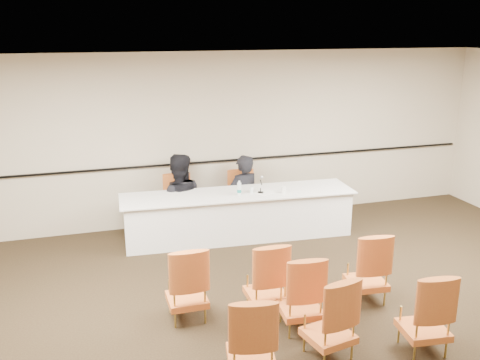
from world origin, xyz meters
The scene contains 21 objects.
floor centered at (0.00, 0.00, 0.00)m, with size 10.00×10.00×0.00m, color black.
ceiling centered at (0.00, 0.00, 3.00)m, with size 10.00×10.00×0.00m, color silver.
wall_back centered at (0.00, 4.00, 1.50)m, with size 10.00×0.04×3.00m, color #BFB196.
wall_rail centered at (0.00, 3.96, 1.10)m, with size 9.80×0.04×0.03m, color black.
panel_table centered at (0.08, 3.07, 0.38)m, with size 3.83×0.88×0.77m, color white, non-canonical shape.
panelist_main centered at (0.34, 3.62, 0.42)m, with size 0.62×0.40×1.69m, color black.
panelist_main_chair centered at (0.34, 3.62, 0.47)m, with size 0.50×0.50×0.95m, color #BF4722, non-canonical shape.
panelist_second centered at (-0.80, 3.69, 0.44)m, with size 0.88×0.69×1.82m, color black.
panelist_second_chair centered at (-0.80, 3.69, 0.47)m, with size 0.50×0.50×0.95m, color #BF4722, non-canonical shape.
papers centered at (0.50, 2.95, 0.77)m, with size 0.30×0.22×0.00m, color white.
microphone centered at (0.43, 2.96, 0.90)m, with size 0.09×0.19×0.26m, color black, non-canonical shape.
water_bottle centered at (0.06, 2.96, 0.89)m, with size 0.07×0.07×0.24m, color #177F7C, non-canonical shape.
drinking_glass centered at (0.30, 3.03, 0.82)m, with size 0.06×0.06×0.10m, color white.
coffee_cup centered at (0.78, 2.84, 0.83)m, with size 0.07×0.07×0.12m, color white.
aud_chair_front_left centered at (-1.27, 0.77, 0.47)m, with size 0.50×0.50×0.95m, color #BF4722, non-canonical shape.
aud_chair_front_mid centered at (-0.32, 0.61, 0.47)m, with size 0.50×0.50×0.95m, color #BF4722, non-canonical shape.
aud_chair_front_right centered at (1.01, 0.53, 0.47)m, with size 0.50×0.50×0.95m, color #BF4722, non-canonical shape.
aud_chair_back_left centered at (-0.90, -0.56, 0.47)m, with size 0.50×0.50×0.95m, color #BF4722, non-canonical shape.
aud_chair_back_mid centered at (0.01, -0.43, 0.47)m, with size 0.50×0.50×0.95m, color #BF4722, non-canonical shape.
aud_chair_back_right centered at (1.04, -0.64, 0.47)m, with size 0.50×0.50×0.95m, color #BF4722, non-canonical shape.
aud_chair_extra centered at (-0.06, 0.15, 0.47)m, with size 0.50×0.50×0.95m, color #BF4722, non-canonical shape.
Camera 1 is at (-2.36, -4.92, 3.41)m, focal length 40.00 mm.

